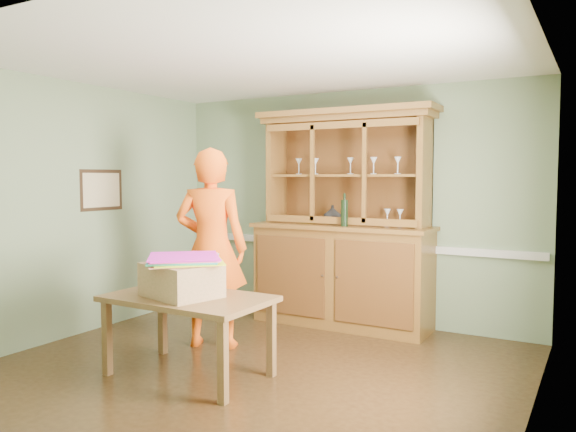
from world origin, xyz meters
The scene contains 14 objects.
floor centered at (0.00, 0.00, 0.00)m, with size 4.50×4.50×0.00m, color #402A14.
ceiling centered at (0.00, 0.00, 2.70)m, with size 4.50×4.50×0.00m, color white.
wall_back centered at (0.00, 2.00, 1.35)m, with size 4.50×4.50×0.00m, color gray.
wall_left centered at (-2.25, 0.00, 1.35)m, with size 4.00×4.00×0.00m, color gray.
wall_right centered at (2.25, 0.00, 1.35)m, with size 4.00×4.00×0.00m, color gray.
wall_front centered at (0.00, -2.00, 1.35)m, with size 4.50×4.50×0.00m, color gray.
chair_rail centered at (0.00, 1.98, 0.90)m, with size 4.41×0.05×0.08m, color silver.
framed_map centered at (-2.23, 0.30, 1.55)m, with size 0.03×0.60×0.46m.
window_panel centered at (2.23, -0.30, 1.50)m, with size 0.03×0.96×1.36m.
china_hutch centered at (0.08, 1.72, 0.86)m, with size 2.09×0.69×2.46m.
dining_table centered at (-0.39, -0.46, 0.61)m, with size 1.39×0.85×0.69m.
cardboard_box centered at (-0.43, -0.50, 0.83)m, with size 0.60×0.48×0.28m, color tan.
kite_stack centered at (-0.41, -0.45, 1.00)m, with size 0.80×0.80×0.06m.
person centered at (-0.73, 0.32, 0.99)m, with size 0.72×0.47×1.98m, color #FF5D10.
Camera 1 is at (2.66, -4.13, 1.70)m, focal length 35.00 mm.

